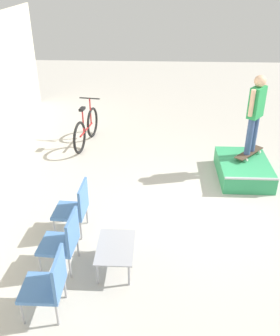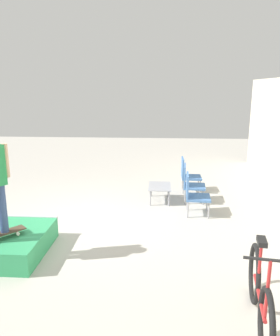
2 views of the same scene
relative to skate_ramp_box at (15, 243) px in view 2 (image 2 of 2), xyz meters
The scene contains 7 objects.
ground_plane 1.59m from the skate_ramp_box, 147.66° to the left, with size 24.00×24.00×0.00m, color #B7B2A8.
skate_ramp_box is the anchor object (origin of this frame).
coffee_table 3.70m from the skate_ramp_box, 139.33° to the left, with size 0.80×0.54×0.39m.
patio_chair_left 4.82m from the skate_ramp_box, 139.13° to the left, with size 0.52×0.52×0.91m.
patio_chair_center 4.23m from the skate_ramp_box, 131.74° to the left, with size 0.56×0.56×0.91m.
patio_chair_right 3.73m from the skate_ramp_box, 122.03° to the left, with size 0.55×0.55×0.91m.
bicycle 3.89m from the skate_ramp_box, 67.26° to the left, with size 1.75×0.52×1.08m.
Camera 2 is at (6.22, 1.57, 2.71)m, focal length 35.00 mm.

